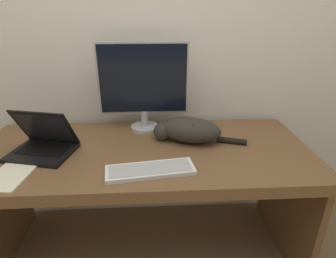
% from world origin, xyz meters
% --- Properties ---
extents(wall_back, '(6.40, 0.06, 2.60)m').
position_xyz_m(wall_back, '(0.00, 0.81, 1.30)').
color(wall_back, silver).
rests_on(wall_back, ground_plane).
extents(desk, '(1.75, 0.75, 0.71)m').
position_xyz_m(desk, '(0.00, 0.37, 0.58)').
color(desk, brown).
rests_on(desk, ground_plane).
extents(monitor, '(0.52, 0.17, 0.52)m').
position_xyz_m(monitor, '(-0.00, 0.64, 0.99)').
color(monitor, '#B2B2B7').
rests_on(monitor, desk).
extents(laptop, '(0.35, 0.30, 0.23)m').
position_xyz_m(laptop, '(-0.51, 0.36, 0.76)').
color(laptop, black).
rests_on(laptop, desk).
extents(external_keyboard, '(0.42, 0.18, 0.02)m').
position_xyz_m(external_keyboard, '(0.03, 0.15, 0.72)').
color(external_keyboard, white).
rests_on(external_keyboard, desk).
extents(cat, '(0.51, 0.27, 0.14)m').
position_xyz_m(cat, '(0.24, 0.46, 0.78)').
color(cat, '#332D28').
rests_on(cat, desk).
extents(paper_notepad, '(0.19, 0.26, 0.01)m').
position_xyz_m(paper_notepad, '(-0.59, 0.15, 0.72)').
color(paper_notepad, '#F4EFC6').
rests_on(paper_notepad, desk).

